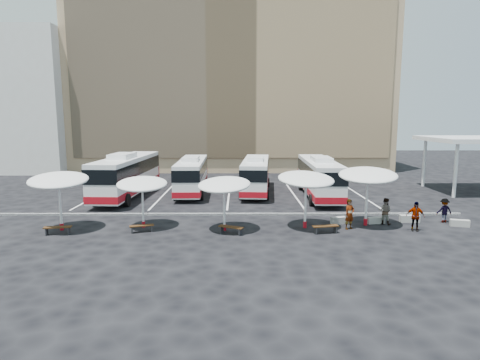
{
  "coord_description": "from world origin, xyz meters",
  "views": [
    {
      "loc": [
        0.87,
        -27.84,
        6.96
      ],
      "look_at": [
        1.0,
        3.0,
        2.2
      ],
      "focal_mm": 30.0,
      "sensor_mm": 36.0,
      "label": 1
    }
  ],
  "objects_px": {
    "sunshade_4": "(368,175)",
    "wood_bench_2": "(231,228)",
    "bus_2": "(256,174)",
    "wood_bench_0": "(58,228)",
    "conc_bench_0": "(340,220)",
    "passenger_3": "(444,210)",
    "wood_bench_3": "(325,227)",
    "conc_bench_3": "(460,223)",
    "passenger_0": "(349,214)",
    "wood_bench_1": "(142,227)",
    "bus_1": "(192,174)",
    "sunshade_1": "(142,184)",
    "sunshade_2": "(224,185)",
    "passenger_1": "(385,211)",
    "conc_bench_2": "(410,219)",
    "sunshade_0": "(59,180)",
    "sunshade_3": "(306,179)",
    "passenger_2": "(415,216)",
    "bus_0": "(127,174)",
    "bus_3": "(319,176)",
    "conc_bench_1": "(376,220)"
  },
  "relations": [
    {
      "from": "conc_bench_0",
      "to": "passenger_0",
      "type": "relative_size",
      "value": 0.63
    },
    {
      "from": "sunshade_3",
      "to": "sunshade_4",
      "type": "xyz_separation_m",
      "value": [
        4.1,
        0.64,
        0.16
      ]
    },
    {
      "from": "bus_2",
      "to": "conc_bench_3",
      "type": "relative_size",
      "value": 9.64
    },
    {
      "from": "wood_bench_1",
      "to": "wood_bench_3",
      "type": "distance_m",
      "value": 11.28
    },
    {
      "from": "bus_2",
      "to": "bus_3",
      "type": "xyz_separation_m",
      "value": [
        5.54,
        -2.26,
        0.1
      ]
    },
    {
      "from": "sunshade_2",
      "to": "passenger_0",
      "type": "xyz_separation_m",
      "value": [
        7.91,
        0.3,
        -1.94
      ]
    },
    {
      "from": "conc_bench_1",
      "to": "passenger_1",
      "type": "relative_size",
      "value": 0.65
    },
    {
      "from": "passenger_0",
      "to": "wood_bench_3",
      "type": "bearing_deg",
      "value": -178.27
    },
    {
      "from": "sunshade_1",
      "to": "conc_bench_0",
      "type": "height_order",
      "value": "sunshade_1"
    },
    {
      "from": "sunshade_0",
      "to": "wood_bench_2",
      "type": "relative_size",
      "value": 2.75
    },
    {
      "from": "passenger_1",
      "to": "sunshade_2",
      "type": "bearing_deg",
      "value": 41.53
    },
    {
      "from": "bus_3",
      "to": "sunshade_4",
      "type": "xyz_separation_m",
      "value": [
        1.18,
        -9.65,
        1.43
      ]
    },
    {
      "from": "wood_bench_2",
      "to": "sunshade_0",
      "type": "bearing_deg",
      "value": 174.99
    },
    {
      "from": "sunshade_4",
      "to": "wood_bench_2",
      "type": "distance_m",
      "value": 9.52
    },
    {
      "from": "sunshade_0",
      "to": "passenger_1",
      "type": "height_order",
      "value": "sunshade_0"
    },
    {
      "from": "sunshade_0",
      "to": "passenger_2",
      "type": "xyz_separation_m",
      "value": [
        22.13,
        -0.27,
        -2.24
      ]
    },
    {
      "from": "conc_bench_0",
      "to": "passenger_3",
      "type": "relative_size",
      "value": 0.74
    },
    {
      "from": "bus_2",
      "to": "passenger_0",
      "type": "xyz_separation_m",
      "value": [
        5.38,
        -12.83,
        -0.81
      ]
    },
    {
      "from": "bus_0",
      "to": "sunshade_4",
      "type": "height_order",
      "value": "bus_0"
    },
    {
      "from": "wood_bench_1",
      "to": "passenger_2",
      "type": "bearing_deg",
      "value": 0.83
    },
    {
      "from": "wood_bench_1",
      "to": "conc_bench_0",
      "type": "distance_m",
      "value": 12.89
    },
    {
      "from": "wood_bench_1",
      "to": "passenger_0",
      "type": "bearing_deg",
      "value": 3.03
    },
    {
      "from": "sunshade_0",
      "to": "conc_bench_2",
      "type": "distance_m",
      "value": 22.98
    },
    {
      "from": "conc_bench_0",
      "to": "conc_bench_2",
      "type": "bearing_deg",
      "value": 4.42
    },
    {
      "from": "sunshade_4",
      "to": "wood_bench_1",
      "type": "height_order",
      "value": "sunshade_4"
    },
    {
      "from": "sunshade_1",
      "to": "sunshade_2",
      "type": "distance_m",
      "value": 5.31
    },
    {
      "from": "bus_0",
      "to": "bus_3",
      "type": "xyz_separation_m",
      "value": [
        17.14,
        -0.28,
        -0.15
      ]
    },
    {
      "from": "wood_bench_1",
      "to": "conc_bench_1",
      "type": "xyz_separation_m",
      "value": [
        15.16,
        2.01,
        -0.13
      ]
    },
    {
      "from": "sunshade_1",
      "to": "conc_bench_1",
      "type": "distance_m",
      "value": 15.57
    },
    {
      "from": "sunshade_1",
      "to": "passenger_0",
      "type": "bearing_deg",
      "value": -2.06
    },
    {
      "from": "bus_0",
      "to": "bus_2",
      "type": "distance_m",
      "value": 11.77
    },
    {
      "from": "passenger_1",
      "to": "conc_bench_2",
      "type": "bearing_deg",
      "value": -129.66
    },
    {
      "from": "bus_2",
      "to": "wood_bench_1",
      "type": "distance_m",
      "value": 15.58
    },
    {
      "from": "conc_bench_3",
      "to": "passenger_0",
      "type": "bearing_deg",
      "value": -175.34
    },
    {
      "from": "bus_2",
      "to": "wood_bench_0",
      "type": "bearing_deg",
      "value": -127.23
    },
    {
      "from": "sunshade_1",
      "to": "wood_bench_2",
      "type": "relative_size",
      "value": 2.32
    },
    {
      "from": "bus_1",
      "to": "wood_bench_2",
      "type": "distance_m",
      "value": 14.44
    },
    {
      "from": "bus_0",
      "to": "conc_bench_3",
      "type": "distance_m",
      "value": 26.49
    },
    {
      "from": "sunshade_1",
      "to": "wood_bench_0",
      "type": "xyz_separation_m",
      "value": [
        -4.8,
        -1.62,
        -2.45
      ]
    },
    {
      "from": "bus_1",
      "to": "sunshade_0",
      "type": "relative_size",
      "value": 2.51
    },
    {
      "from": "bus_2",
      "to": "wood_bench_3",
      "type": "relative_size",
      "value": 6.7
    },
    {
      "from": "wood_bench_1",
      "to": "bus_1",
      "type": "bearing_deg",
      "value": 83.24
    },
    {
      "from": "passenger_2",
      "to": "wood_bench_2",
      "type": "bearing_deg",
      "value": -160.46
    },
    {
      "from": "wood_bench_0",
      "to": "wood_bench_3",
      "type": "bearing_deg",
      "value": 0.59
    },
    {
      "from": "bus_3",
      "to": "passenger_0",
      "type": "height_order",
      "value": "bus_3"
    },
    {
      "from": "bus_0",
      "to": "wood_bench_3",
      "type": "bearing_deg",
      "value": -34.77
    },
    {
      "from": "bus_0",
      "to": "conc_bench_0",
      "type": "distance_m",
      "value": 19.33
    },
    {
      "from": "conc_bench_3",
      "to": "passenger_0",
      "type": "xyz_separation_m",
      "value": [
        -7.38,
        -0.6,
        0.75
      ]
    },
    {
      "from": "conc_bench_0",
      "to": "passenger_1",
      "type": "xyz_separation_m",
      "value": [
        2.96,
        -0.18,
        0.66
      ]
    },
    {
      "from": "sunshade_1",
      "to": "sunshade_2",
      "type": "xyz_separation_m",
      "value": [
        5.25,
        -0.78,
        0.08
      ]
    }
  ]
}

